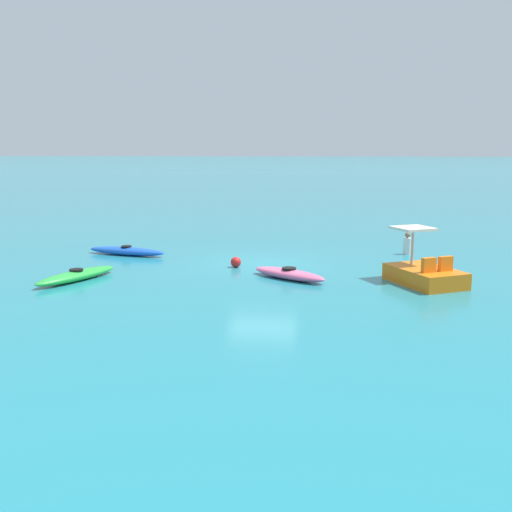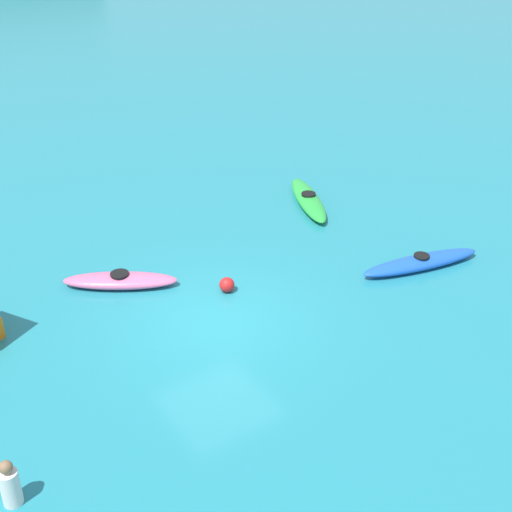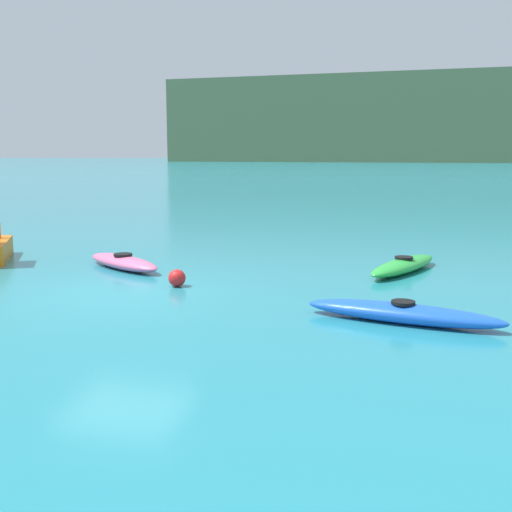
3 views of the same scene
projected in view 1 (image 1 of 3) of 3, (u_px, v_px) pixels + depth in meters
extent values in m
plane|color=teal|center=(263.00, 263.00, 21.53)|extent=(600.00, 600.00, 0.00)
ellipsoid|color=green|center=(77.00, 276.00, 18.68)|extent=(1.86, 3.15, 0.32)
cylinder|color=black|center=(76.00, 270.00, 18.65)|extent=(0.56, 0.56, 0.05)
ellipsoid|color=pink|center=(289.00, 274.00, 18.90)|extent=(2.68, 2.11, 0.32)
cylinder|color=black|center=(289.00, 268.00, 18.87)|extent=(0.62, 0.62, 0.05)
ellipsoid|color=blue|center=(127.00, 251.00, 23.15)|extent=(3.35, 1.30, 0.32)
cylinder|color=black|center=(126.00, 246.00, 23.12)|extent=(0.47, 0.47, 0.05)
cube|color=orange|center=(425.00, 276.00, 18.16)|extent=(2.47, 2.83, 0.50)
cube|color=orange|center=(429.00, 265.00, 17.47)|extent=(0.46, 0.35, 0.44)
cube|color=orange|center=(445.00, 264.00, 17.68)|extent=(0.46, 0.35, 0.44)
cylinder|color=#B2B2B7|center=(412.00, 247.00, 18.66)|extent=(0.08, 0.08, 1.10)
cube|color=silver|center=(413.00, 228.00, 18.56)|extent=(1.49, 1.49, 0.08)
sphere|color=red|center=(236.00, 262.00, 20.77)|extent=(0.37, 0.37, 0.37)
cylinder|color=silver|center=(407.00, 246.00, 23.30)|extent=(0.41, 0.41, 0.65)
sphere|color=#8C6647|center=(408.00, 235.00, 23.22)|extent=(0.22, 0.22, 0.22)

